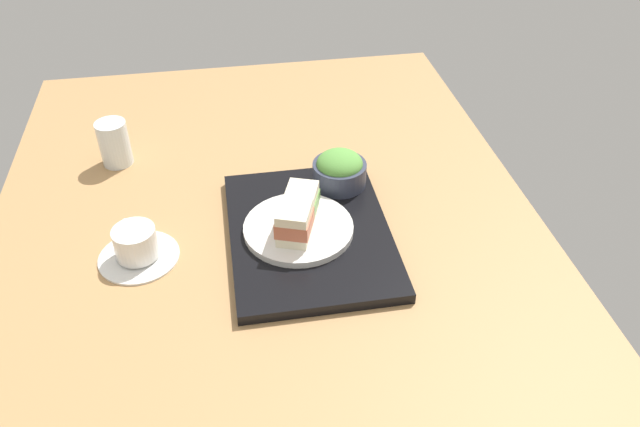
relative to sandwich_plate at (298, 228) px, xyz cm
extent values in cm
cube|color=tan|center=(2.01, 5.11, -4.06)|extent=(140.00, 100.00, 3.00)
cube|color=black|center=(0.22, -1.96, -1.58)|extent=(37.40, 27.85, 1.96)
cylinder|color=silver|center=(0.00, 0.00, 0.00)|extent=(19.21, 19.21, 1.21)
cube|color=#EFE5C1|center=(-2.87, 1.01, 1.47)|extent=(7.84, 7.08, 1.73)
cube|color=#CC6B4C|center=(-2.87, 1.01, 3.69)|extent=(8.00, 7.47, 2.70)
cube|color=#EFE5C1|center=(-2.87, 1.01, 5.90)|extent=(7.84, 7.08, 1.73)
cube|color=#EFE5C1|center=(2.87, -1.01, 1.47)|extent=(7.84, 7.08, 1.74)
cube|color=#669347|center=(2.87, -1.01, 3.38)|extent=(7.98, 7.44, 2.08)
cube|color=#EFE5C1|center=(2.87, -1.01, 5.29)|extent=(7.84, 7.08, 1.74)
cylinder|color=#33384C|center=(12.78, -9.75, 1.64)|extent=(10.27, 10.27, 4.50)
ellipsoid|color=#5B9E42|center=(12.78, -9.75, 3.89)|extent=(8.79, 8.79, 4.83)
cylinder|color=white|center=(-0.16, 27.58, -2.16)|extent=(13.69, 13.69, 0.80)
cylinder|color=white|center=(-0.16, 27.58, 0.91)|extent=(7.22, 7.22, 5.34)
cylinder|color=black|center=(-0.16, 27.58, 3.18)|extent=(6.65, 6.65, 0.40)
torus|color=white|center=(3.75, 29.15, 0.91)|extent=(3.82, 2.16, 3.79)
cylinder|color=silver|center=(30.49, 33.32, 2.12)|extent=(6.17, 6.17, 9.37)
camera|label=1|loc=(-83.79, 10.51, 70.26)|focal=35.36mm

